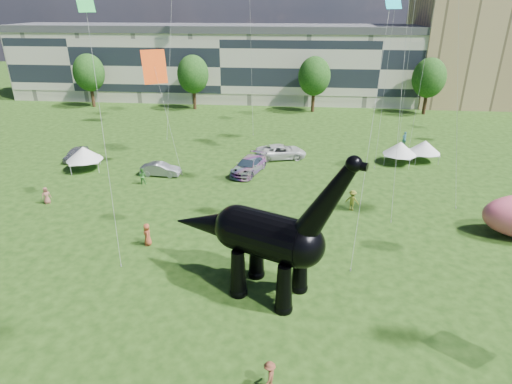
{
  "coord_description": "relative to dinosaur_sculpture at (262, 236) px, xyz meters",
  "views": [
    {
      "loc": [
        5.54,
        -18.3,
        16.77
      ],
      "look_at": [
        2.95,
        8.0,
        5.0
      ],
      "focal_mm": 30.0,
      "sensor_mm": 36.0,
      "label": 1
    }
  ],
  "objects": [
    {
      "name": "dinosaur_sculpture",
      "position": [
        0.0,
        0.0,
        0.0
      ],
      "size": [
        12.18,
        6.73,
        10.27
      ],
      "rotation": [
        0.0,
        0.0,
        -0.41
      ],
      "color": "black",
      "rests_on": "ground"
    },
    {
      "name": "visitors",
      "position": [
        -6.61,
        10.42,
        -3.01
      ],
      "size": [
        47.05,
        40.1,
        1.87
      ],
      "color": "olive",
      "rests_on": "ground"
    },
    {
      "name": "car_dark",
      "position": [
        -3.1,
        20.12,
        -3.05
      ],
      "size": [
        3.96,
        6.15,
        1.66
      ],
      "primitive_type": "imported",
      "rotation": [
        0.0,
        0.0,
        -0.31
      ],
      "color": "#595960",
      "rests_on": "ground"
    },
    {
      "name": "car_silver",
      "position": [
        -23.55,
        22.39,
        -3.19
      ],
      "size": [
        1.68,
        4.06,
        1.38
      ],
      "primitive_type": "imported",
      "rotation": [
        0.0,
        0.0,
        -0.01
      ],
      "color": "#AEAFB3",
      "rests_on": "ground"
    },
    {
      "name": "ground",
      "position": [
        -3.69,
        -4.02,
        -3.88
      ],
      "size": [
        220.0,
        220.0,
        0.0
      ],
      "primitive_type": "plane",
      "color": "#16330C",
      "rests_on": "ground"
    },
    {
      "name": "tree_mid_left",
      "position": [
        -15.69,
        48.98,
        2.42
      ],
      "size": [
        5.2,
        5.2,
        9.44
      ],
      "color": "#382314",
      "rests_on": "ground"
    },
    {
      "name": "apartment_block",
      "position": [
        36.31,
        60.98,
        7.12
      ],
      "size": [
        28.0,
        18.0,
        22.0
      ],
      "primitive_type": "cube",
      "color": "tan",
      "rests_on": "ground"
    },
    {
      "name": "tree_mid_right",
      "position": [
        4.31,
        48.98,
        2.42
      ],
      "size": [
        5.2,
        5.2,
        9.44
      ],
      "color": "#382314",
      "rests_on": "ground"
    },
    {
      "name": "tree_far_left",
      "position": [
        -33.69,
        48.98,
        2.42
      ],
      "size": [
        5.2,
        5.2,
        9.44
      ],
      "color": "#382314",
      "rests_on": "ground"
    },
    {
      "name": "car_white",
      "position": [
        0.13,
        25.13,
        -3.07
      ],
      "size": [
        6.3,
        4.04,
        1.62
      ],
      "primitive_type": "imported",
      "rotation": [
        0.0,
        0.0,
        1.82
      ],
      "color": "silver",
      "rests_on": "ground"
    },
    {
      "name": "car_grey",
      "position": [
        -12.24,
        18.48,
        -3.19
      ],
      "size": [
        4.2,
        1.62,
        1.36
      ],
      "primitive_type": "imported",
      "rotation": [
        0.0,
        0.0,
        1.53
      ],
      "color": "gray",
      "rests_on": "ground"
    },
    {
      "name": "gazebo_near",
      "position": [
        13.45,
        24.7,
        -2.09
      ],
      "size": [
        4.7,
        4.7,
        2.54
      ],
      "rotation": [
        0.0,
        0.0,
        -0.36
      ],
      "color": "silver",
      "rests_on": "ground"
    },
    {
      "name": "gazebo_left",
      "position": [
        -20.89,
        19.33,
        -2.04
      ],
      "size": [
        4.87,
        4.87,
        2.62
      ],
      "rotation": [
        0.0,
        0.0,
        0.37
      ],
      "color": "silver",
      "rests_on": "ground"
    },
    {
      "name": "terrace_row",
      "position": [
        -11.69,
        57.98,
        2.12
      ],
      "size": [
        78.0,
        11.0,
        12.0
      ],
      "primitive_type": "cube",
      "color": "beige",
      "rests_on": "ground"
    },
    {
      "name": "gazebo_far",
      "position": [
        16.39,
        25.78,
        -2.16
      ],
      "size": [
        3.8,
        3.8,
        2.45
      ],
      "rotation": [
        0.0,
        0.0,
        0.09
      ],
      "color": "silver",
      "rests_on": "ground"
    },
    {
      "name": "tree_far_right",
      "position": [
        22.31,
        48.98,
        2.42
      ],
      "size": [
        5.2,
        5.2,
        9.44
      ],
      "color": "#382314",
      "rests_on": "ground"
    }
  ]
}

